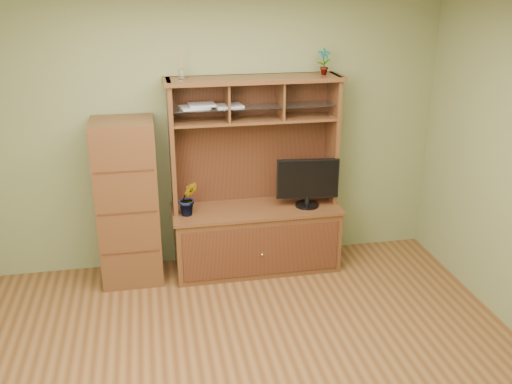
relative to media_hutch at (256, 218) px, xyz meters
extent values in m
cube|color=#543218|center=(-0.37, -1.73, -0.53)|extent=(4.50, 4.00, 0.02)
cube|color=olive|center=(-0.37, 0.28, 0.83)|extent=(4.50, 0.02, 2.70)
cube|color=#432613|center=(0.00, -0.02, -0.21)|extent=(1.60, 0.55, 0.62)
cube|color=black|center=(0.00, -0.30, -0.21)|extent=(1.50, 0.01, 0.50)
sphere|color=silver|center=(0.00, -0.32, -0.24)|extent=(0.02, 0.02, 0.02)
cube|color=#432613|center=(0.00, -0.02, 0.11)|extent=(1.64, 0.59, 0.03)
cube|color=#432613|center=(-0.78, 0.08, 0.75)|extent=(0.04, 0.35, 1.25)
cube|color=#432613|center=(0.78, 0.08, 0.75)|extent=(0.04, 0.35, 1.25)
cube|color=black|center=(0.00, 0.24, 0.75)|extent=(1.52, 0.02, 1.25)
cube|color=#432613|center=(0.00, 0.08, 1.36)|extent=(1.66, 0.40, 0.04)
cube|color=#432613|center=(0.00, 0.08, 0.98)|extent=(1.52, 0.32, 0.02)
cube|color=#432613|center=(-0.25, 0.08, 1.16)|extent=(0.02, 0.31, 0.35)
cube|color=#432613|center=(0.25, 0.08, 1.16)|extent=(0.02, 0.31, 0.35)
cube|color=silver|center=(0.00, 0.07, 1.11)|extent=(1.50, 0.27, 0.01)
cylinder|color=black|center=(0.50, -0.08, 0.14)|extent=(0.23, 0.23, 0.02)
cylinder|color=black|center=(0.50, -0.08, 0.19)|extent=(0.05, 0.05, 0.07)
cube|color=black|center=(0.50, -0.08, 0.41)|extent=(0.60, 0.11, 0.39)
imported|color=#31581E|center=(-0.66, -0.08, 0.29)|extent=(0.19, 0.16, 0.33)
imported|color=#2D6322|center=(0.66, 0.08, 1.50)|extent=(0.14, 0.10, 0.24)
cylinder|color=silver|center=(-0.66, 0.08, 1.42)|extent=(0.05, 0.05, 0.09)
cylinder|color=#A87A54|center=(-0.66, 0.08, 1.56)|extent=(0.03, 0.03, 0.17)
cube|color=#ABABB0|center=(-0.56, 0.08, 1.12)|extent=(0.29, 0.24, 0.02)
cube|color=#ABABB0|center=(-0.49, 0.08, 1.14)|extent=(0.25, 0.20, 0.02)
cube|color=#ABABB0|center=(-0.24, 0.08, 1.12)|extent=(0.27, 0.23, 0.02)
cube|color=#432613|center=(-1.22, 0.00, 0.26)|extent=(0.56, 0.50, 1.57)
cube|color=black|center=(-1.22, -0.26, -0.13)|extent=(0.52, 0.01, 0.02)
cube|color=black|center=(-1.22, -0.26, 0.26)|extent=(0.52, 0.01, 0.01)
cube|color=black|center=(-1.22, -0.26, 0.66)|extent=(0.52, 0.01, 0.02)
camera|label=1|loc=(-0.99, -5.07, 2.25)|focal=40.00mm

